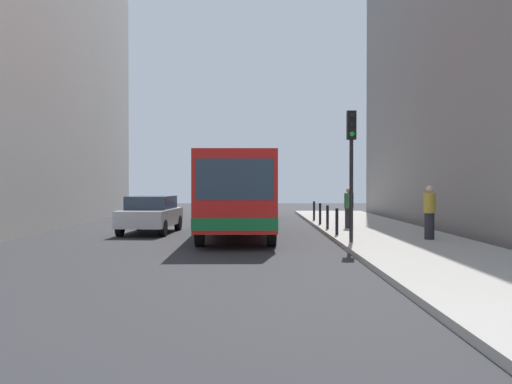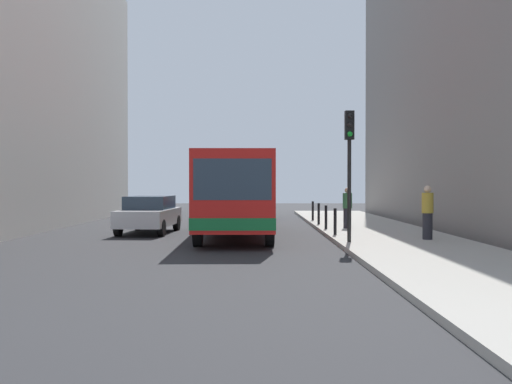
{
  "view_description": "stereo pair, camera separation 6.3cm",
  "coord_description": "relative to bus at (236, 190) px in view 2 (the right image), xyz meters",
  "views": [
    {
      "loc": [
        0.57,
        -20.36,
        1.98
      ],
      "look_at": [
        0.63,
        0.39,
        1.69
      ],
      "focal_mm": 42.11,
      "sensor_mm": 36.0,
      "label": 1
    },
    {
      "loc": [
        0.63,
        -20.36,
        1.98
      ],
      "look_at": [
        0.63,
        0.39,
        1.69
      ],
      "focal_mm": 42.11,
      "sensor_mm": 36.0,
      "label": 2
    }
  ],
  "objects": [
    {
      "name": "ground_plane",
      "position": [
        0.13,
        -2.5,
        -1.73
      ],
      "size": [
        80.0,
        80.0,
        0.0
      ],
      "primitive_type": "plane",
      "color": "#2D2D30"
    },
    {
      "name": "bollard_mid",
      "position": [
        3.58,
        1.27,
        -1.1
      ],
      "size": [
        0.11,
        0.11,
        0.95
      ],
      "primitive_type": "cylinder",
      "color": "black",
      "rests_on": "sidewalk"
    },
    {
      "name": "pedestrian_mid_sidewalk",
      "position": [
        4.51,
        1.71,
        -0.75
      ],
      "size": [
        0.38,
        0.38,
        1.67
      ],
      "rotation": [
        0.0,
        0.0,
        0.33
      ],
      "color": "#26262D",
      "rests_on": "sidewalk"
    },
    {
      "name": "bollard_farthest",
      "position": [
        3.58,
        6.86,
        -1.1
      ],
      "size": [
        0.11,
        0.11,
        0.95
      ],
      "primitive_type": "cylinder",
      "color": "black",
      "rests_on": "sidewalk"
    },
    {
      "name": "sidewalk",
      "position": [
        5.53,
        -2.5,
        -1.65
      ],
      "size": [
        4.4,
        40.0,
        0.15
      ],
      "primitive_type": "cube",
      "color": "#ADA89E",
      "rests_on": "ground"
    },
    {
      "name": "car_behind_bus",
      "position": [
        0.63,
        10.78,
        -0.94
      ],
      "size": [
        2.1,
        4.51,
        1.48
      ],
      "rotation": [
        0.0,
        0.0,
        3.21
      ],
      "color": "navy",
      "rests_on": "ground"
    },
    {
      "name": "pedestrian_near_signal",
      "position": [
        6.37,
        -3.27,
        -0.69
      ],
      "size": [
        0.38,
        0.38,
        1.77
      ],
      "rotation": [
        0.0,
        0.0,
        4.58
      ],
      "color": "#26262D",
      "rests_on": "sidewalk"
    },
    {
      "name": "bollard_far",
      "position": [
        3.58,
        4.07,
        -1.1
      ],
      "size": [
        0.11,
        0.11,
        0.95
      ],
      "primitive_type": "cylinder",
      "color": "black",
      "rests_on": "sidewalk"
    },
    {
      "name": "traffic_light",
      "position": [
        3.68,
        -4.12,
        1.28
      ],
      "size": [
        0.28,
        0.33,
        4.1
      ],
      "color": "black",
      "rests_on": "sidewalk"
    },
    {
      "name": "bus",
      "position": [
        0.0,
        0.0,
        0.0
      ],
      "size": [
        2.68,
        11.06,
        3.0
      ],
      "rotation": [
        0.0,
        0.0,
        3.16
      ],
      "color": "red",
      "rests_on": "ground"
    },
    {
      "name": "bollard_near",
      "position": [
        3.58,
        -1.52,
        -1.1
      ],
      "size": [
        0.11,
        0.11,
        0.95
      ],
      "primitive_type": "cylinder",
      "color": "black",
      "rests_on": "sidewalk"
    },
    {
      "name": "car_beside_bus",
      "position": [
        -3.5,
        1.04,
        -0.94
      ],
      "size": [
        2.06,
        4.49,
        1.48
      ],
      "rotation": [
        0.0,
        0.0,
        3.09
      ],
      "color": "silver",
      "rests_on": "ground"
    }
  ]
}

